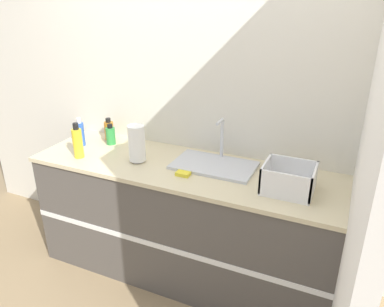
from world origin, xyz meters
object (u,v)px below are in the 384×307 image
Objects in this scene: dish_rack at (288,181)px; bottle_yellow at (78,142)px; paper_towel_roll at (137,144)px; bottle_amber at (109,130)px; bottle_blue at (80,133)px; sink at (214,164)px; bottle_green at (111,135)px.

bottle_yellow is (-1.47, -0.11, 0.05)m from dish_rack.
paper_towel_roll is 1.47× the size of bottle_amber.
dish_rack is 1.50m from bottle_amber.
paper_towel_roll is at bearing -7.90° from bottle_blue.
bottle_blue is at bearing -122.95° from bottle_amber.
dish_rack is (0.52, -0.14, 0.05)m from sink.
paper_towel_roll is at bearing -32.08° from bottle_amber.
paper_towel_roll is 0.42m from bottle_green.
bottle_yellow is at bearing -165.40° from paper_towel_roll.
bottle_amber is at bearing 147.92° from paper_towel_roll.
dish_rack is at bearing -7.84° from bottle_green.
paper_towel_roll is 1.63× the size of bottle_green.
bottle_amber is 0.38m from bottle_yellow.
paper_towel_roll reaches higher than bottle_yellow.
bottle_green is (0.19, 0.12, -0.03)m from bottle_blue.
dish_rack is at bearing -10.29° from bottle_amber.
bottle_yellow is 0.23m from bottle_blue.
bottle_blue is at bearing 172.10° from paper_towel_roll.
paper_towel_roll is (-0.52, -0.14, 0.11)m from sink.
bottle_amber is 0.10m from bottle_green.
paper_towel_roll is 0.56m from bottle_blue.
paper_towel_roll is at bearing -28.35° from bottle_green.
bottle_green is (-0.36, 0.20, -0.06)m from paper_towel_roll.
bottle_green is at bearing 176.54° from sink.
bottle_blue is (-0.56, 0.08, -0.04)m from paper_towel_roll.
bottle_amber is at bearing 169.71° from dish_rack.
bottle_yellow is 1.16× the size of bottle_blue.
paper_towel_roll is 1.19× the size of bottle_blue.
bottle_green is (-1.41, 0.19, 0.01)m from dish_rack.
bottle_amber is (-1.48, 0.27, 0.01)m from dish_rack.
dish_rack is at bearing -2.67° from bottle_blue.
paper_towel_roll is at bearing -164.67° from sink.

